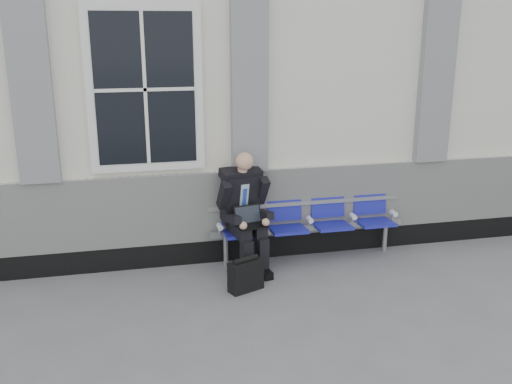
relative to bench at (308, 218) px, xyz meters
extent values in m
plane|color=slate|center=(-2.35, -1.32, -0.55)|extent=(70.00, 70.00, 0.00)
cube|color=white|center=(-2.35, 2.18, 1.55)|extent=(14.00, 4.00, 4.20)
cube|color=black|center=(-2.35, 0.15, -0.40)|extent=(14.00, 0.10, 0.30)
cube|color=silver|center=(-2.35, 0.14, 0.20)|extent=(14.00, 0.08, 0.90)
cube|color=gray|center=(-3.25, 0.12, 1.85)|extent=(0.45, 0.14, 2.40)
cube|color=gray|center=(-0.75, 0.12, 1.85)|extent=(0.45, 0.14, 2.40)
cube|color=gray|center=(1.75, 0.12, 1.85)|extent=(0.45, 0.14, 2.40)
cube|color=white|center=(-2.00, 0.14, 1.70)|extent=(1.35, 0.10, 1.95)
cube|color=black|center=(-2.00, 0.09, 1.70)|extent=(1.15, 0.02, 1.75)
cube|color=#9EA0A3|center=(0.00, -0.02, -0.13)|extent=(2.60, 0.07, 0.07)
cube|color=#9EA0A3|center=(0.00, 0.10, 0.18)|extent=(2.60, 0.05, 0.05)
cylinder|color=#9EA0A3|center=(-1.10, -0.02, -0.36)|extent=(0.06, 0.06, 0.39)
cylinder|color=#9EA0A3|center=(1.10, -0.02, -0.36)|extent=(0.06, 0.06, 0.39)
cube|color=#171B9F|center=(-0.90, -0.10, -0.10)|extent=(0.46, 0.42, 0.07)
cube|color=#171B9F|center=(-0.90, 0.11, 0.16)|extent=(0.46, 0.10, 0.40)
cube|color=#171B9F|center=(-0.30, -0.10, -0.10)|extent=(0.46, 0.42, 0.07)
cube|color=#171B9F|center=(-0.30, 0.11, 0.16)|extent=(0.46, 0.10, 0.40)
cube|color=#171B9F|center=(0.30, -0.10, -0.10)|extent=(0.46, 0.42, 0.07)
cube|color=#171B9F|center=(0.30, 0.11, 0.16)|extent=(0.46, 0.10, 0.40)
cube|color=#171B9F|center=(0.90, -0.10, -0.10)|extent=(0.46, 0.42, 0.07)
cube|color=#171B9F|center=(0.90, 0.11, 0.16)|extent=(0.46, 0.10, 0.40)
cylinder|color=white|center=(-1.18, -0.07, 0.00)|extent=(0.07, 0.12, 0.07)
cylinder|color=white|center=(-0.60, -0.07, 0.00)|extent=(0.07, 0.12, 0.07)
cylinder|color=white|center=(0.00, -0.07, 0.00)|extent=(0.07, 0.12, 0.07)
cylinder|color=white|center=(0.60, -0.07, 0.00)|extent=(0.07, 0.12, 0.07)
cylinder|color=white|center=(1.18, -0.07, 0.00)|extent=(0.07, 0.12, 0.07)
cube|color=black|center=(-0.91, -0.52, -0.50)|extent=(0.17, 0.29, 0.10)
cube|color=black|center=(-0.70, -0.48, -0.50)|extent=(0.17, 0.29, 0.10)
cube|color=black|center=(-0.92, -0.46, -0.31)|extent=(0.15, 0.16, 0.47)
cube|color=black|center=(-0.71, -0.42, -0.31)|extent=(0.15, 0.16, 0.47)
cube|color=black|center=(-0.97, -0.23, -0.01)|extent=(0.24, 0.50, 0.15)
cube|color=black|center=(-0.76, -0.19, -0.01)|extent=(0.24, 0.50, 0.15)
cube|color=black|center=(-0.90, 0.00, 0.34)|extent=(0.51, 0.44, 0.67)
cube|color=#B1C9E9|center=(-0.88, -0.13, 0.36)|extent=(0.12, 0.12, 0.38)
cube|color=#2746B9|center=(-0.88, -0.14, 0.34)|extent=(0.06, 0.09, 0.31)
cube|color=black|center=(-0.90, -0.03, 0.66)|extent=(0.55, 0.35, 0.15)
cylinder|color=#DCAC89|center=(-0.89, -0.09, 0.73)|extent=(0.12, 0.12, 0.11)
sphere|color=#DCAC89|center=(-0.87, -0.15, 0.84)|extent=(0.22, 0.22, 0.22)
cube|color=black|center=(-1.13, -0.16, 0.43)|extent=(0.16, 0.31, 0.39)
cube|color=black|center=(-0.63, -0.06, 0.43)|extent=(0.16, 0.31, 0.39)
cube|color=black|center=(-1.05, -0.33, 0.17)|extent=(0.16, 0.34, 0.15)
cube|color=black|center=(-0.64, -0.25, 0.17)|extent=(0.16, 0.34, 0.15)
sphere|color=#DCAC89|center=(-0.96, -0.47, 0.13)|extent=(0.10, 0.10, 0.10)
sphere|color=#DCAC89|center=(-0.67, -0.41, 0.13)|extent=(0.10, 0.10, 0.10)
cube|color=black|center=(-0.83, -0.35, 0.08)|extent=(0.39, 0.31, 0.02)
cube|color=black|center=(-0.86, -0.24, 0.19)|extent=(0.36, 0.16, 0.22)
cube|color=black|center=(-0.86, -0.24, 0.19)|extent=(0.33, 0.13, 0.19)
cube|color=black|center=(-1.00, -0.79, -0.37)|extent=(0.44, 0.31, 0.36)
cylinder|color=black|center=(-1.00, -0.79, -0.17)|extent=(0.32, 0.18, 0.06)
camera|label=1|loc=(-2.24, -6.73, 2.40)|focal=40.00mm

